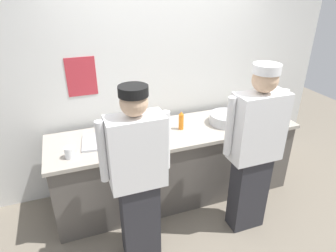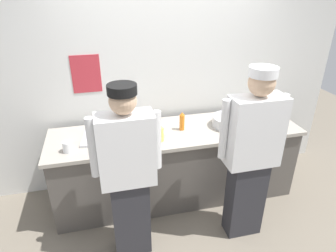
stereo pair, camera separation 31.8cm
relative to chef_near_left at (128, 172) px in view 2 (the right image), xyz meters
The scene contains 15 objects.
ground_plane 1.13m from the chef_near_left, 25.10° to the left, with size 9.00×9.00×0.00m, color slate.
wall_back 1.42m from the chef_near_left, 62.73° to the left, with size 4.37×0.11×2.71m.
prep_counter 1.03m from the chef_near_left, 48.09° to the left, with size 2.79×0.76×0.88m.
chef_near_left is the anchor object (origin of this frame).
chef_center 1.14m from the chef_near_left, ahead, with size 0.63×0.24×1.76m.
plate_stack_front 0.79m from the chef_near_left, 70.38° to the left, with size 0.22×0.22×0.10m.
mixing_bowl_steel 1.40m from the chef_near_left, 27.98° to the left, with size 0.39×0.39×0.12m, color #B7BABF.
sheet_tray 0.72m from the chef_near_left, 104.88° to the left, with size 0.42×0.36×0.02m, color #B7BABF.
squeeze_bottle_primary 0.65m from the chef_near_left, 51.46° to the left, with size 0.06×0.06×0.19m.
squeeze_bottle_secondary 1.59m from the chef_near_left, 21.19° to the left, with size 0.06×0.06×0.18m.
squeeze_bottle_spare 0.98m from the chef_near_left, 45.54° to the left, with size 0.06×0.06×0.21m.
ramekin_yellow_sauce 0.64m from the chef_near_left, 81.12° to the left, with size 0.10×0.10×0.04m.
ramekin_green_sauce 0.91m from the chef_near_left, 57.71° to the left, with size 0.09×0.09×0.04m.
ramekin_orange_sauce 0.75m from the chef_near_left, 53.35° to the left, with size 0.10×0.10×0.04m.
deli_cup 0.73m from the chef_near_left, 136.14° to the left, with size 0.09×0.09×0.11m, color white.
Camera 2 is at (-0.78, -2.40, 2.38)m, focal length 31.45 mm.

